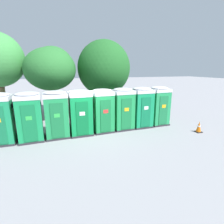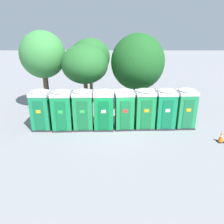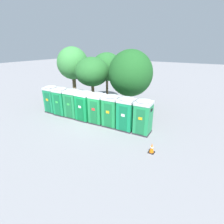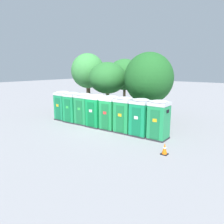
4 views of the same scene
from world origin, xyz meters
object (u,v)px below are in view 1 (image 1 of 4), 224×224
Objects in this scene: portapotty_1 at (30,117)px; street_tree_2 at (50,70)px; portapotty_6 at (141,107)px; portapotty_0 at (1,118)px; street_tree_3 at (53,66)px; portapotty_2 at (56,114)px; street_tree_1 at (104,68)px; traffic_cone at (199,127)px; portapotty_4 at (102,110)px; portapotty_3 at (80,112)px; portapotty_5 at (123,108)px; portapotty_7 at (158,105)px.

portapotty_1 is 0.51× the size of street_tree_2.
portapotty_0 is at bearing -178.54° from portapotty_6.
street_tree_3 reaches higher than portapotty_0.
street_tree_3 is at bearing 89.72° from portapotty_2.
street_tree_1 is 9.01× the size of traffic_cone.
portapotty_4 is 0.51× the size of street_tree_2.
street_tree_3 is (-1.27, 5.61, 2.56)m from portapotty_3.
portapotty_5 is 4.62m from traffic_cone.
street_tree_1 is (1.14, 3.67, 2.39)m from portapotty_4.
portapotty_4 is at bearing -178.02° from portapotty_6.
street_tree_1 is 4.15m from street_tree_3.
street_tree_2 is (2.43, 3.23, 2.31)m from portapotty_0.
street_tree_2 is (-0.16, 3.20, 2.31)m from portapotty_2.
traffic_cone is at bearing -13.37° from portapotty_2.
portapotty_0 is at bearing -178.80° from portapotty_4.
portapotty_0 is 1.00× the size of portapotty_7.
street_tree_2 is 0.94× the size of street_tree_3.
portapotty_1 is at bearing -142.61° from street_tree_1.
portapotty_7 is at bearing 2.23° from portapotty_2.
street_tree_2 reaches higher than portapotty_5.
traffic_cone is at bearing -53.36° from street_tree_1.
street_tree_3 reaches higher than portapotty_6.
street_tree_3 is at bearing 65.08° from portapotty_0.
street_tree_2 is at bearing 70.98° from portapotty_1.
street_tree_3 is (-6.45, 5.36, 2.56)m from portapotty_7.
street_tree_3 is at bearing 133.45° from portapotty_6.
street_tree_1 reaches higher than portapotty_3.
portapotty_6 is at bearing -46.55° from street_tree_3.
street_tree_1 is 1.15× the size of street_tree_2.
portapotty_5 is at bearing 2.21° from portapotty_2.
portapotty_2 is at bearing -87.12° from street_tree_2.
street_tree_3 is (2.62, 5.64, 2.56)m from portapotty_0.
portapotty_5 is at bearing -87.57° from street_tree_1.
portapotty_4 is 0.47× the size of street_tree_3.
traffic_cone is at bearing -20.20° from portapotty_4.
portapotty_4 is at bearing 1.20° from portapotty_0.
portapotty_3 is 1.00× the size of portapotty_5.
traffic_cone is (4.19, -5.64, -3.36)m from street_tree_1.
portapotty_5 is at bearing -177.74° from portapotty_7.
portapotty_3 is 1.00× the size of portapotty_7.
portapotty_1 and portapotty_2 have the same top height.
portapotty_5 is 0.44× the size of street_tree_1.
portapotty_5 is (6.48, 0.18, -0.00)m from portapotty_0.
street_tree_1 reaches higher than portapotty_7.
traffic_cone is at bearing -11.01° from portapotty_1.
portapotty_2 is (2.59, 0.03, -0.00)m from portapotty_0.
portapotty_0 is 1.00× the size of portapotty_3.
portapotty_1 is at bearing -2.66° from portapotty_0.
street_tree_3 reaches higher than portapotty_7.
portapotty_1 is 7.78m from portapotty_7.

